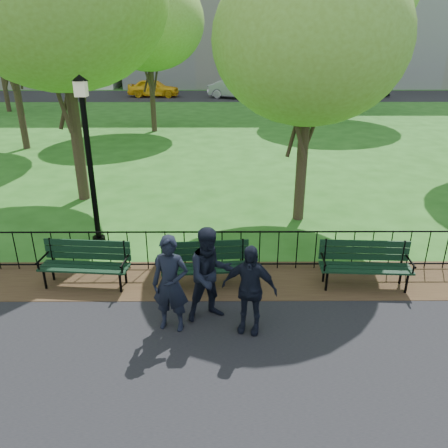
{
  "coord_description": "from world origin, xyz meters",
  "views": [
    {
      "loc": [
        0.2,
        -6.37,
        4.56
      ],
      "look_at": [
        0.24,
        1.5,
        1.27
      ],
      "focal_mm": 35.0,
      "sensor_mm": 36.0,
      "label": 1
    }
  ],
  "objects_px": {
    "lamppost": "(89,158)",
    "tree_near_e": "(310,40)",
    "person_right": "(249,289)",
    "park_bench_left_a": "(86,259)",
    "person_left": "(171,284)",
    "sedan_dark": "(366,89)",
    "park_bench_main": "(191,261)",
    "park_bench_right_a": "(365,260)",
    "taxi": "(154,88)",
    "tree_far_c": "(148,21)",
    "person_mid": "(210,275)",
    "sedan_silver": "(236,89)"
  },
  "relations": [
    {
      "from": "lamppost",
      "to": "tree_near_e",
      "type": "height_order",
      "value": "tree_near_e"
    },
    {
      "from": "tree_near_e",
      "to": "person_right",
      "type": "xyz_separation_m",
      "value": [
        -1.68,
        -5.1,
        -3.79
      ]
    },
    {
      "from": "park_bench_left_a",
      "to": "tree_near_e",
      "type": "xyz_separation_m",
      "value": [
        4.85,
        3.55,
        4.02
      ]
    },
    {
      "from": "person_left",
      "to": "sedan_dark",
      "type": "xyz_separation_m",
      "value": [
        13.63,
        33.94,
        -0.16
      ]
    },
    {
      "from": "park_bench_main",
      "to": "park_bench_right_a",
      "type": "height_order",
      "value": "park_bench_right_a"
    },
    {
      "from": "tree_near_e",
      "to": "taxi",
      "type": "xyz_separation_m",
      "value": [
        -8.19,
        29.17,
        -3.82
      ]
    },
    {
      "from": "park_bench_main",
      "to": "person_right",
      "type": "height_order",
      "value": "person_right"
    },
    {
      "from": "park_bench_right_a",
      "to": "tree_far_c",
      "type": "relative_size",
      "value": 0.23
    },
    {
      "from": "person_mid",
      "to": "taxi",
      "type": "height_order",
      "value": "person_mid"
    },
    {
      "from": "person_left",
      "to": "sedan_dark",
      "type": "bearing_deg",
      "value": 79.01
    },
    {
      "from": "park_bench_right_a",
      "to": "taxi",
      "type": "height_order",
      "value": "taxi"
    },
    {
      "from": "park_bench_main",
      "to": "lamppost",
      "type": "relative_size",
      "value": 0.48
    },
    {
      "from": "person_left",
      "to": "sedan_silver",
      "type": "relative_size",
      "value": 0.36
    },
    {
      "from": "tree_near_e",
      "to": "person_mid",
      "type": "height_order",
      "value": "tree_near_e"
    },
    {
      "from": "tree_near_e",
      "to": "person_right",
      "type": "height_order",
      "value": "tree_near_e"
    },
    {
      "from": "sedan_dark",
      "to": "sedan_silver",
      "type": "bearing_deg",
      "value": 72.0
    },
    {
      "from": "taxi",
      "to": "person_left",
      "type": "bearing_deg",
      "value": -167.09
    },
    {
      "from": "park_bench_main",
      "to": "tree_far_c",
      "type": "height_order",
      "value": "tree_far_c"
    },
    {
      "from": "person_mid",
      "to": "sedan_silver",
      "type": "xyz_separation_m",
      "value": [
        1.41,
        32.66,
        -0.08
      ]
    },
    {
      "from": "tree_far_c",
      "to": "taxi",
      "type": "distance_m",
      "value": 17.04
    },
    {
      "from": "lamppost",
      "to": "person_mid",
      "type": "distance_m",
      "value": 4.39
    },
    {
      "from": "sedan_dark",
      "to": "person_right",
      "type": "bearing_deg",
      "value": 137.24
    },
    {
      "from": "tree_far_c",
      "to": "person_mid",
      "type": "bearing_deg",
      "value": -78.75
    },
    {
      "from": "park_bench_left_a",
      "to": "tree_far_c",
      "type": "xyz_separation_m",
      "value": [
        -1.0,
        16.52,
        4.96
      ]
    },
    {
      "from": "park_bench_main",
      "to": "person_left",
      "type": "relative_size",
      "value": 1.1
    },
    {
      "from": "lamppost",
      "to": "tree_far_c",
      "type": "relative_size",
      "value": 0.49
    },
    {
      "from": "park_bench_main",
      "to": "tree_near_e",
      "type": "bearing_deg",
      "value": 48.53
    },
    {
      "from": "person_left",
      "to": "person_mid",
      "type": "bearing_deg",
      "value": 35.5
    },
    {
      "from": "person_left",
      "to": "person_right",
      "type": "height_order",
      "value": "person_left"
    },
    {
      "from": "sedan_dark",
      "to": "lamppost",
      "type": "bearing_deg",
      "value": 129.82
    },
    {
      "from": "park_bench_right_a",
      "to": "tree_far_c",
      "type": "distance_m",
      "value": 18.52
    },
    {
      "from": "person_mid",
      "to": "sedan_dark",
      "type": "bearing_deg",
      "value": 48.44
    },
    {
      "from": "tree_far_c",
      "to": "person_left",
      "type": "relative_size",
      "value": 4.68
    },
    {
      "from": "person_left",
      "to": "lamppost",
      "type": "bearing_deg",
      "value": 133.01
    },
    {
      "from": "park_bench_main",
      "to": "park_bench_right_a",
      "type": "bearing_deg",
      "value": -3.82
    },
    {
      "from": "park_bench_left_a",
      "to": "person_left",
      "type": "height_order",
      "value": "person_left"
    },
    {
      "from": "tree_near_e",
      "to": "sedan_dark",
      "type": "xyz_separation_m",
      "value": [
        10.66,
        28.9,
        -3.89
      ]
    },
    {
      "from": "taxi",
      "to": "sedan_dark",
      "type": "relative_size",
      "value": 0.95
    },
    {
      "from": "park_bench_right_a",
      "to": "taxi",
      "type": "xyz_separation_m",
      "value": [
        -8.9,
        32.79,
        0.2
      ]
    },
    {
      "from": "park_bench_right_a",
      "to": "person_right",
      "type": "xyz_separation_m",
      "value": [
        -2.39,
        -1.48,
        0.23
      ]
    },
    {
      "from": "sedan_silver",
      "to": "lamppost",
      "type": "bearing_deg",
      "value": -163.46
    },
    {
      "from": "park_bench_right_a",
      "to": "lamppost",
      "type": "distance_m",
      "value": 6.38
    },
    {
      "from": "park_bench_left_a",
      "to": "tree_near_e",
      "type": "height_order",
      "value": "tree_near_e"
    },
    {
      "from": "lamppost",
      "to": "taxi",
      "type": "distance_m",
      "value": 30.95
    },
    {
      "from": "lamppost",
      "to": "person_right",
      "type": "xyz_separation_m",
      "value": [
        3.45,
        -3.5,
        -1.34
      ]
    },
    {
      "from": "lamppost",
      "to": "tree_far_c",
      "type": "distance_m",
      "value": 14.98
    },
    {
      "from": "taxi",
      "to": "tree_far_c",
      "type": "bearing_deg",
      "value": -167.53
    },
    {
      "from": "tree_far_c",
      "to": "sedan_dark",
      "type": "xyz_separation_m",
      "value": [
        16.5,
        15.93,
        -4.83
      ]
    },
    {
      "from": "park_bench_left_a",
      "to": "lamppost",
      "type": "distance_m",
      "value": 2.52
    },
    {
      "from": "park_bench_right_a",
      "to": "tree_near_e",
      "type": "distance_m",
      "value": 5.46
    }
  ]
}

